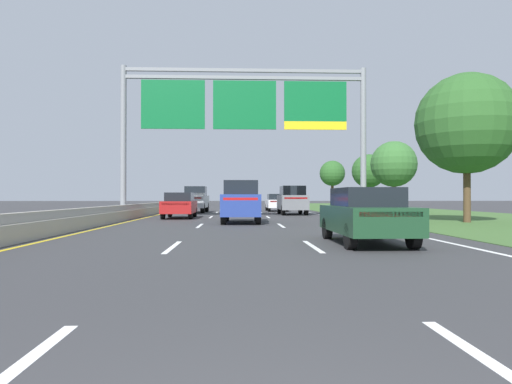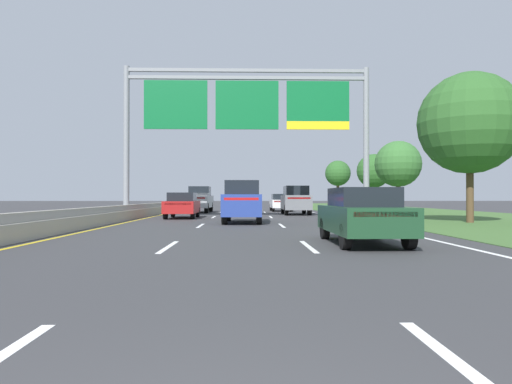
% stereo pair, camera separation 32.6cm
% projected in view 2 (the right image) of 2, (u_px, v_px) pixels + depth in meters
% --- Properties ---
extents(ground_plane, '(220.00, 220.00, 0.00)m').
position_uv_depth(ground_plane, '(243.00, 213.00, 36.83)').
color(ground_plane, '#333335').
extents(lane_striping, '(11.96, 106.00, 0.01)m').
position_uv_depth(lane_striping, '(243.00, 214.00, 36.38)').
color(lane_striping, white).
rests_on(lane_striping, ground).
extents(grass_verge_right, '(14.00, 110.00, 0.02)m').
position_uv_depth(grass_verge_right, '(418.00, 213.00, 37.17)').
color(grass_verge_right, '#3D602D').
rests_on(grass_verge_right, ground).
extents(median_barrier_concrete, '(0.60, 110.00, 0.85)m').
position_uv_depth(median_barrier_concrete, '(159.00, 209.00, 36.68)').
color(median_barrier_concrete, '#A8A399').
rests_on(median_barrier_concrete, ground).
extents(overhead_sign_gantry, '(15.06, 0.42, 9.29)m').
position_uv_depth(overhead_sign_gantry, '(247.00, 111.00, 28.57)').
color(overhead_sign_gantry, gray).
rests_on(overhead_sign_gantry, ground).
extents(pickup_truck_silver, '(2.13, 5.45, 2.20)m').
position_uv_depth(pickup_truck_silver, '(199.00, 200.00, 39.33)').
color(pickup_truck_silver, '#B2B5BA').
rests_on(pickup_truck_silver, ground).
extents(car_red_left_lane_sedan, '(1.84, 4.41, 1.57)m').
position_uv_depth(car_red_left_lane_sedan, '(182.00, 205.00, 28.86)').
color(car_red_left_lane_sedan, maroon).
rests_on(car_red_left_lane_sedan, ground).
extents(car_blue_centre_lane_suv, '(2.00, 4.74, 2.11)m').
position_uv_depth(car_blue_centre_lane_suv, '(243.00, 201.00, 23.71)').
color(car_blue_centre_lane_suv, navy).
rests_on(car_blue_centre_lane_suv, ground).
extents(car_white_right_lane_sedan, '(1.86, 4.42, 1.57)m').
position_uv_depth(car_white_right_lane_sedan, '(281.00, 202.00, 42.75)').
color(car_white_right_lane_sedan, silver).
rests_on(car_white_right_lane_sedan, ground).
extents(car_darkgreen_right_lane_sedan, '(1.82, 4.40, 1.57)m').
position_uv_depth(car_darkgreen_right_lane_sedan, '(362.00, 215.00, 13.14)').
color(car_darkgreen_right_lane_sedan, '#193D23').
rests_on(car_darkgreen_right_lane_sedan, ground).
extents(car_grey_right_lane_suv, '(1.92, 4.71, 2.11)m').
position_uv_depth(car_grey_right_lane_suv, '(296.00, 200.00, 34.68)').
color(car_grey_right_lane_suv, slate).
rests_on(car_grey_right_lane_suv, ground).
extents(roadside_tree_near, '(5.12, 5.12, 7.60)m').
position_uv_depth(roadside_tree_near, '(470.00, 123.00, 23.60)').
color(roadside_tree_near, '#4C3823').
rests_on(roadside_tree_near, ground).
extents(roadside_tree_mid, '(3.58, 3.58, 5.67)m').
position_uv_depth(roadside_tree_mid, '(398.00, 164.00, 36.41)').
color(roadside_tree_mid, '#4C3823').
rests_on(roadside_tree_mid, ground).
extents(roadside_tree_far, '(3.43, 3.43, 5.66)m').
position_uv_depth(roadside_tree_far, '(374.00, 171.00, 47.44)').
color(roadside_tree_far, '#4C3823').
rests_on(roadside_tree_far, ground).
extents(roadside_tree_distant, '(3.33, 3.33, 6.06)m').
position_uv_depth(roadside_tree_distant, '(338.00, 173.00, 61.17)').
color(roadside_tree_distant, '#4C3823').
rests_on(roadside_tree_distant, ground).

